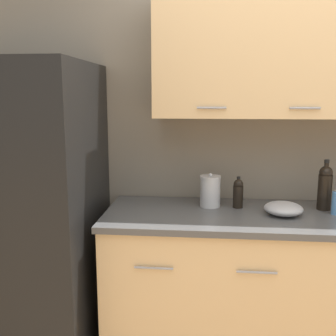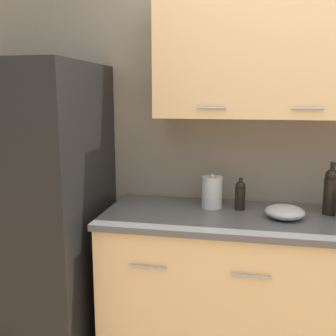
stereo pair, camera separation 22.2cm
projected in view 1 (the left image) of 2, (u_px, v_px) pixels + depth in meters
The scene contains 8 objects.
wall_back at pixel (312, 120), 2.39m from camera, with size 10.00×0.39×2.60m.
counter_unit at pixel (293, 287), 2.28m from camera, with size 2.18×0.64×0.90m.
refrigerator at pixel (14, 216), 2.28m from camera, with size 0.95×0.81×1.74m.
wine_bottle at pixel (325, 187), 2.27m from camera, with size 0.08×0.08×0.29m.
soap_dispenser at pixel (336, 203), 2.18m from camera, with size 0.05×0.05×0.17m.
oil_bottle at pixel (238, 193), 2.32m from camera, with size 0.06×0.06×0.19m.
steel_canister at pixel (210, 191), 2.34m from camera, with size 0.12×0.12×0.20m.
mixing_bowl at pixel (283, 209), 2.18m from camera, with size 0.21×0.21×0.07m.
Camera 1 is at (-0.68, -1.40, 1.56)m, focal length 42.00 mm.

